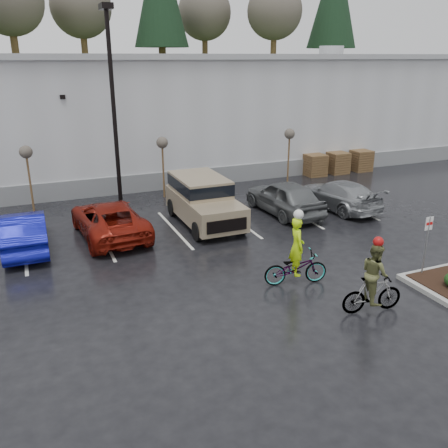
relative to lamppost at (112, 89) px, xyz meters
name	(u,v)px	position (x,y,z in m)	size (l,w,h in m)	color
ground	(330,302)	(4.00, -12.00, -5.69)	(120.00, 120.00, 0.00)	black
warehouse	(147,109)	(4.00, 9.99, -2.04)	(60.50, 15.50, 7.20)	silver
wooded_ridge	(96,95)	(4.00, 33.00, -2.69)	(80.00, 25.00, 6.00)	#253817
lamppost	(112,89)	(0.00, 0.00, 0.00)	(0.50, 1.00, 9.22)	black
sapling_west	(26,156)	(-4.00, 1.00, -2.96)	(0.60, 0.60, 3.20)	#47361C
sapling_mid	(162,146)	(2.50, 1.00, -2.96)	(0.60, 0.60, 3.20)	#47361C
sapling_east	(289,137)	(10.00, 1.00, -2.96)	(0.60, 0.60, 3.20)	#47361C
pallet_stack_a	(315,165)	(12.50, 2.00, -5.01)	(1.20, 1.20, 1.35)	#47361C
pallet_stack_b	(337,163)	(14.20, 2.00, -5.01)	(1.20, 1.20, 1.35)	#47361C
pallet_stack_c	(361,160)	(16.00, 2.00, -5.01)	(1.20, 1.20, 1.35)	#47361C
fire_lane_sign	(427,239)	(7.80, -11.80, -4.28)	(0.30, 0.05, 2.20)	gray
car_blue	(25,231)	(-4.43, -3.91, -4.94)	(1.57, 4.51, 1.49)	#0C0F89
car_red	(109,219)	(-1.18, -3.72, -4.96)	(2.42, 5.25, 1.46)	maroon
suv_tan	(204,202)	(2.97, -3.85, -4.66)	(2.20, 5.10, 2.06)	gray
car_grey	(284,197)	(6.98, -3.89, -4.87)	(1.92, 4.76, 1.62)	slate
car_far_silver	(338,195)	(9.80, -4.20, -4.99)	(1.95, 4.80, 1.39)	#94989B
cyclist_hivis	(296,262)	(3.65, -10.50, -4.90)	(2.21, 1.15, 2.55)	#3F3F44
cyclist_olive	(373,285)	(4.76, -12.94, -4.83)	(1.87, 0.93, 2.35)	#3F3F44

